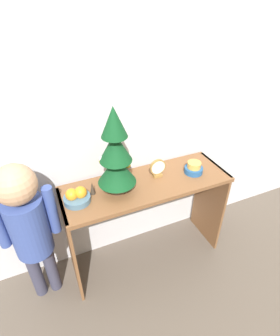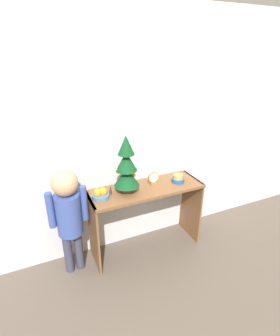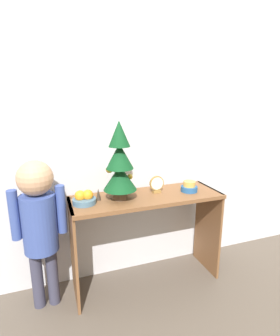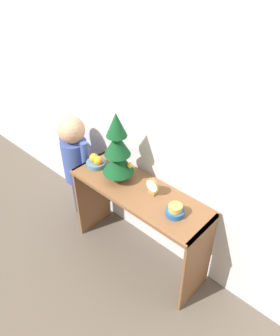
{
  "view_description": "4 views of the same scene",
  "coord_description": "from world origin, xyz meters",
  "px_view_note": "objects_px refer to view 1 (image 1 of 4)",
  "views": [
    {
      "loc": [
        -0.63,
        -1.11,
        1.87
      ],
      "look_at": [
        -0.07,
        0.17,
        0.94
      ],
      "focal_mm": 28.0,
      "sensor_mm": 36.0,
      "label": 1
    },
    {
      "loc": [
        -1.04,
        -1.94,
        2.06
      ],
      "look_at": [
        -0.07,
        0.22,
        1.0
      ],
      "focal_mm": 28.0,
      "sensor_mm": 36.0,
      "label": 2
    },
    {
      "loc": [
        -0.71,
        -1.61,
        1.49
      ],
      "look_at": [
        -0.04,
        0.25,
        0.99
      ],
      "focal_mm": 28.0,
      "sensor_mm": 36.0,
      "label": 3
    },
    {
      "loc": [
        1.3,
        -1.21,
        2.42
      ],
      "look_at": [
        -0.02,
        0.24,
        0.96
      ],
      "focal_mm": 35.0,
      "sensor_mm": 36.0,
      "label": 4
    }
  ],
  "objects_px": {
    "fruit_bowl": "(77,196)",
    "singing_bowl": "(194,168)",
    "figurine": "(92,188)",
    "mini_tree": "(116,155)",
    "desk_clock": "(158,168)",
    "child_figure": "(27,222)"
  },
  "relations": [
    {
      "from": "singing_bowl",
      "to": "desk_clock",
      "type": "distance_m",
      "value": 0.27
    },
    {
      "from": "singing_bowl",
      "to": "desk_clock",
      "type": "relative_size",
      "value": 0.97
    },
    {
      "from": "mini_tree",
      "to": "fruit_bowl",
      "type": "height_order",
      "value": "mini_tree"
    },
    {
      "from": "fruit_bowl",
      "to": "singing_bowl",
      "type": "bearing_deg",
      "value": -1.29
    },
    {
      "from": "fruit_bowl",
      "to": "child_figure",
      "type": "relative_size",
      "value": 0.15
    },
    {
      "from": "mini_tree",
      "to": "child_figure",
      "type": "distance_m",
      "value": 0.68
    },
    {
      "from": "figurine",
      "to": "mini_tree",
      "type": "bearing_deg",
      "value": -13.04
    },
    {
      "from": "singing_bowl",
      "to": "desk_clock",
      "type": "height_order",
      "value": "desk_clock"
    },
    {
      "from": "desk_clock",
      "to": "child_figure",
      "type": "height_order",
      "value": "child_figure"
    },
    {
      "from": "fruit_bowl",
      "to": "singing_bowl",
      "type": "relative_size",
      "value": 1.25
    },
    {
      "from": "mini_tree",
      "to": "figurine",
      "type": "bearing_deg",
      "value": 166.96
    },
    {
      "from": "child_figure",
      "to": "mini_tree",
      "type": "bearing_deg",
      "value": -1.0
    },
    {
      "from": "singing_bowl",
      "to": "child_figure",
      "type": "relative_size",
      "value": 0.12
    },
    {
      "from": "fruit_bowl",
      "to": "figurine",
      "type": "bearing_deg",
      "value": 18.48
    },
    {
      "from": "fruit_bowl",
      "to": "child_figure",
      "type": "bearing_deg",
      "value": 178.1
    },
    {
      "from": "mini_tree",
      "to": "fruit_bowl",
      "type": "bearing_deg",
      "value": -179.96
    },
    {
      "from": "singing_bowl",
      "to": "child_figure",
      "type": "xyz_separation_m",
      "value": [
        -1.17,
        0.03,
        -0.1
      ]
    },
    {
      "from": "mini_tree",
      "to": "figurine",
      "type": "relative_size",
      "value": 6.36
    },
    {
      "from": "desk_clock",
      "to": "singing_bowl",
      "type": "bearing_deg",
      "value": -13.32
    },
    {
      "from": "desk_clock",
      "to": "child_figure",
      "type": "distance_m",
      "value": 0.91
    },
    {
      "from": "singing_bowl",
      "to": "fruit_bowl",
      "type": "bearing_deg",
      "value": 178.71
    },
    {
      "from": "mini_tree",
      "to": "child_figure",
      "type": "xyz_separation_m",
      "value": [
        -0.59,
        0.01,
        -0.34
      ]
    }
  ]
}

